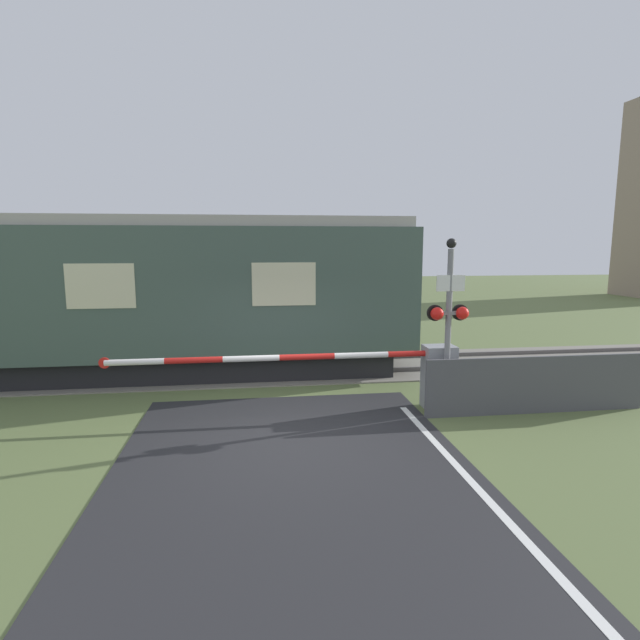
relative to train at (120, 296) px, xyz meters
name	(u,v)px	position (x,y,z in m)	size (l,w,h in m)	color
ground_plane	(287,434)	(3.71, -4.42, -1.95)	(80.00, 80.00, 0.00)	#5B6B3D
track_bed	(275,368)	(3.71, 0.00, -1.93)	(36.00, 3.20, 0.13)	slate
train	(120,296)	(0.00, 0.00, 0.00)	(14.04, 3.01, 3.81)	black
crossing_barrier	(410,373)	(6.16, -3.43, -1.24)	(6.60, 0.44, 1.24)	gray
signal_post	(449,316)	(6.76, -3.77, -0.08)	(0.79, 0.26, 3.29)	gray
roadside_fence	(537,385)	(8.46, -4.00, -1.40)	(4.37, 0.06, 1.10)	#4C4C51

